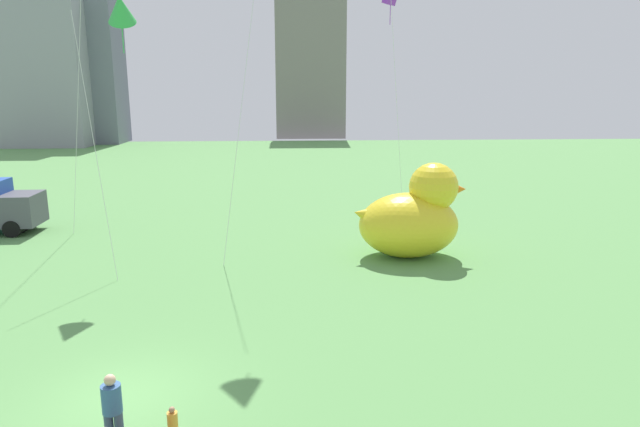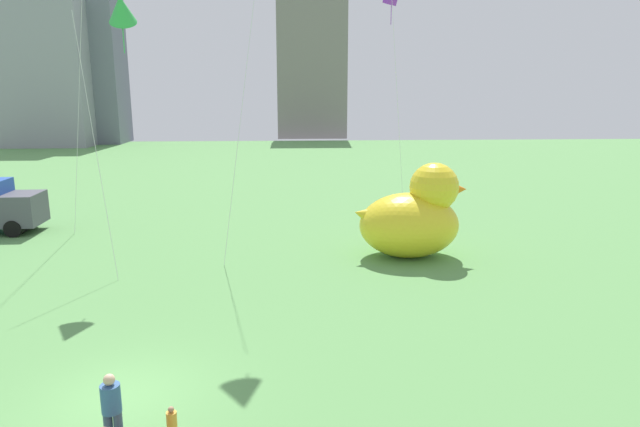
{
  "view_description": "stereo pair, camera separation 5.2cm",
  "coord_description": "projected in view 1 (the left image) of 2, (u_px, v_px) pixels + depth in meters",
  "views": [
    {
      "loc": [
        4.19,
        -12.76,
        7.59
      ],
      "look_at": [
        5.23,
        4.39,
        3.69
      ],
      "focal_mm": 30.98,
      "sensor_mm": 36.0,
      "label": 1
    },
    {
      "loc": [
        4.25,
        -12.76,
        7.59
      ],
      "look_at": [
        5.23,
        4.39,
        3.69
      ],
      "focal_mm": 30.98,
      "sensor_mm": 36.0,
      "label": 2
    }
  ],
  "objects": [
    {
      "name": "ground_plane",
      "position": [
        123.0,
        398.0,
        13.85
      ],
      "size": [
        140.0,
        140.0,
        0.0
      ],
      "primitive_type": "plane",
      "color": "#59924F"
    },
    {
      "name": "person_adult",
      "position": [
        112.0,
        408.0,
        11.76
      ],
      "size": [
        0.42,
        0.42,
        1.72
      ],
      "color": "#38476B",
      "rests_on": "ground"
    },
    {
      "name": "person_child",
      "position": [
        173.0,
        424.0,
        11.91
      ],
      "size": [
        0.23,
        0.23,
        0.93
      ],
      "color": "silver",
      "rests_on": "ground"
    },
    {
      "name": "giant_inflatable_duck",
      "position": [
        413.0,
        217.0,
        25.21
      ],
      "size": [
        5.25,
        3.37,
        4.35
      ],
      "color": "yellow",
      "rests_on": "ground"
    },
    {
      "name": "city_skyline",
      "position": [
        154.0,
        71.0,
        78.77
      ],
      "size": [
        47.27,
        19.08,
        20.89
      ],
      "color": "gray",
      "rests_on": "ground"
    },
    {
      "name": "kite_green",
      "position": [
        121.0,
        9.0,
        22.01
      ],
      "size": [
        2.75,
        2.92,
        11.46
      ],
      "color": "silver",
      "rests_on": "ground"
    }
  ]
}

